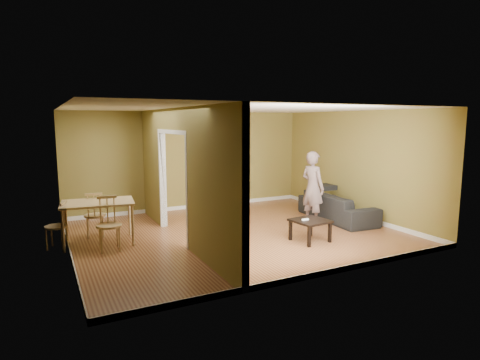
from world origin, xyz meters
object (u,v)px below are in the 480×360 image
Objects in this scene: person at (313,182)px; chair_near at (109,224)px; sofa at (337,202)px; chair_far at (95,214)px; bookshelf at (205,175)px; chair_left at (56,225)px; coffee_table at (310,223)px; dining_table at (98,206)px.

chair_near is (-4.50, 0.08, -0.49)m from person.
chair_far is (-5.37, 1.11, 0.05)m from sofa.
bookshelf reaches higher than chair_far.
chair_near is (0.86, -0.57, 0.06)m from chair_left.
bookshelf is 4.31m from chair_left.
coffee_table is 4.81m from chair_left.
dining_table is at bearing 88.00° from sofa.
chair_far is (-3.73, 2.26, 0.10)m from coffee_table.
bookshelf is 1.85× the size of chair_near.
bookshelf reaches higher than coffee_table.
person reaches higher than chair_far.
chair_far reaches higher than coffee_table.
coffee_table is at bearing 156.94° from chair_far.
bookshelf is at bearing 19.50° from person.
person is 3.03× the size of coffee_table.
bookshelf is at bearing 45.90° from sofa.
coffee_table is 4.36m from chair_far.
chair_left is 0.94× the size of chair_far.
person is at bearing -59.32° from bookshelf.
chair_near is at bearing 104.15° from chair_far.
chair_far is at bearing 98.69° from chair_near.
bookshelf is 3.92m from chair_near.
dining_table is at bearing 155.19° from coffee_table.
bookshelf is 1.96× the size of chair_far.
sofa is 6.15m from chair_left.
bookshelf is at bearing -145.36° from chair_far.
chair_near reaches higher than chair_far.
coffee_table is at bearing -79.51° from bookshelf.
sofa is at bearing -6.11° from dining_table.
chair_near is 1.06× the size of chair_far.
person is at bearing 103.20° from chair_left.
coffee_table is at bearing 129.02° from sofa.
chair_far is at bearing 143.61° from chair_left.
coffee_table is 3.81m from chair_near.
bookshelf reaches higher than dining_table.
dining_table is (-3.03, -2.05, -0.17)m from bookshelf.
sofa is 5.42m from dining_table.
dining_table is at bearing 104.54° from chair_near.
bookshelf reaches higher than chair_left.
chair_near is at bearing -138.50° from bookshelf.
coffee_table is (0.70, -3.77, -0.55)m from bookshelf.
chair_left is at bearing 158.51° from coffee_table.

